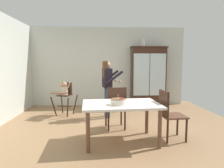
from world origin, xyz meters
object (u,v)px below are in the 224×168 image
(dining_chair_far_side, at_px, (116,105))
(dining_chair_right_end, at_px, (168,111))
(china_cabinet, at_px, (148,76))
(high_chair_with_toddler, at_px, (64,92))
(adult_person, at_px, (107,82))
(birthday_cake, at_px, (118,102))
(dining_table, at_px, (121,108))
(ceramic_vase, at_px, (143,43))

(dining_chair_far_side, relative_size, dining_chair_right_end, 1.00)
(china_cabinet, distance_m, high_chair_with_toddler, 2.87)
(adult_person, bearing_deg, dining_chair_far_side, 175.89)
(china_cabinet, relative_size, adult_person, 1.32)
(adult_person, bearing_deg, birthday_cake, 171.32)
(high_chair_with_toddler, bearing_deg, dining_chair_far_side, -23.92)
(china_cabinet, relative_size, high_chair_with_toddler, 2.13)
(dining_chair_far_side, height_order, dining_chair_right_end, same)
(high_chair_with_toddler, height_order, dining_chair_right_end, dining_chair_right_end)
(dining_table, distance_m, dining_chair_far_side, 0.69)
(high_chair_with_toddler, distance_m, dining_table, 2.44)
(birthday_cake, distance_m, dining_chair_far_side, 0.83)
(china_cabinet, xyz_separation_m, birthday_cake, (-1.30, -3.16, -0.22))
(china_cabinet, xyz_separation_m, high_chair_with_toddler, (-2.64, -1.06, -0.37))
(dining_table, bearing_deg, ceramic_vase, 71.43)
(dining_table, bearing_deg, high_chair_with_toddler, 125.40)
(china_cabinet, distance_m, dining_table, 3.31)
(china_cabinet, height_order, dining_table, china_cabinet)
(ceramic_vase, distance_m, dining_chair_far_side, 3.05)
(china_cabinet, bearing_deg, dining_table, -111.99)
(dining_chair_right_end, bearing_deg, china_cabinet, -10.07)
(birthday_cake, height_order, dining_chair_far_side, dining_chair_far_side)
(adult_person, bearing_deg, china_cabinet, -59.85)
(china_cabinet, height_order, ceramic_vase, ceramic_vase)
(dining_table, relative_size, birthday_cake, 5.28)
(adult_person, bearing_deg, ceramic_vase, -55.34)
(adult_person, distance_m, dining_chair_far_side, 1.11)
(ceramic_vase, bearing_deg, dining_table, -108.57)
(ceramic_vase, distance_m, high_chair_with_toddler, 3.05)
(birthday_cake, bearing_deg, high_chair_with_toddler, 122.70)
(high_chair_with_toddler, bearing_deg, birthday_cake, -37.65)
(high_chair_with_toddler, distance_m, dining_chair_far_side, 1.89)
(dining_chair_far_side, xyz_separation_m, dining_chair_right_end, (0.97, -0.62, 0.00))
(china_cabinet, height_order, birthday_cake, china_cabinet)
(china_cabinet, bearing_deg, ceramic_vase, 178.96)
(birthday_cake, height_order, dining_chair_right_end, dining_chair_right_end)
(china_cabinet, xyz_separation_m, dining_chair_far_side, (-1.27, -2.37, -0.46))
(china_cabinet, distance_m, dining_chair_right_end, 3.04)
(china_cabinet, bearing_deg, dining_chair_right_end, -95.87)
(ceramic_vase, distance_m, dining_chair_right_end, 3.39)
(dining_table, height_order, dining_chair_far_side, dining_chair_far_side)
(china_cabinet, height_order, adult_person, china_cabinet)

